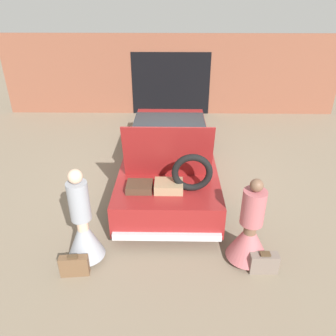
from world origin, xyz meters
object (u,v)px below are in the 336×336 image
Objects in this scene: suitcase_beside_right_person at (264,263)px; suitcase_beside_left_person at (74,266)px; person_left at (83,229)px; car at (169,153)px; person_right at (249,233)px.

suitcase_beside_left_person is at bearing -177.63° from suitcase_beside_right_person.
person_left is 2.97m from suitcase_beside_right_person.
car is at bearing 66.29° from suitcase_beside_left_person.
car is 3.26m from person_left.
car is at bearing 116.11° from suitcase_beside_right_person.
suitcase_beside_left_person is at bearing 95.22° from person_right.
suitcase_beside_right_person is (2.93, -0.24, -0.44)m from person_left.
suitcase_beside_left_person is 1.01× the size of suitcase_beside_right_person.
suitcase_beside_right_person is (1.57, -3.21, -0.40)m from car.
person_right is at bearing 96.17° from person_left.
suitcase_beside_right_person is at bearing 90.76° from person_left.
person_left reaches higher than suitcase_beside_left_person.
car reaches higher than person_right.
person_left is 1.10× the size of person_right.
person_right reaches higher than suitcase_beside_left_person.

